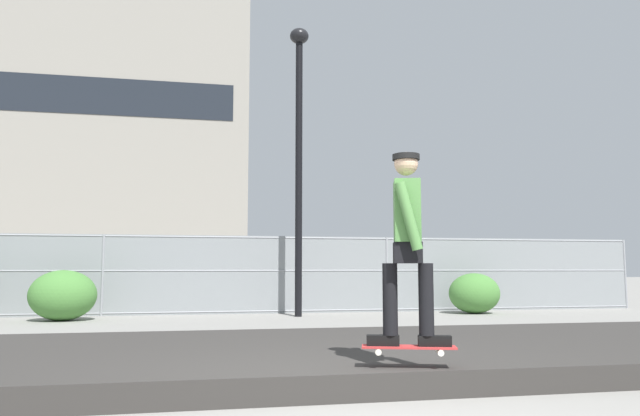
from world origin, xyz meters
The scene contains 10 objects.
ground_plane centered at (0.00, 0.00, 0.00)m, with size 120.00×120.00×0.00m, color gray.
gravel_berm centered at (0.00, 2.18, 0.11)m, with size 14.48×3.71×0.23m, color #33302D.
skateboard centered at (0.56, 0.53, 0.40)m, with size 0.82×0.42×0.07m.
skater centered at (0.56, 0.53, 1.36)m, with size 0.72×0.62×1.69m.
chain_fence centered at (0.00, 9.92, 0.93)m, with size 20.31×0.06×1.85m.
street_lamp centered at (0.97, 8.91, 4.16)m, with size 0.44×0.44×6.67m.
parked_car_near centered at (-2.50, 13.08, 0.84)m, with size 4.52×2.20×1.66m.
library_building centered at (-11.68, 42.40, 9.96)m, with size 27.17×12.97×19.91m.
shrub_center centered at (-3.97, 8.78, 0.52)m, with size 1.35×1.10×1.04m.
shrub_right centered at (5.24, 8.96, 0.48)m, with size 1.24×1.01×0.96m.
Camera 1 is at (-1.21, -4.41, 1.08)m, focal length 33.49 mm.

